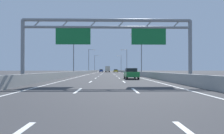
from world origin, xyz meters
The scene contains 52 objects.
ground_plane centered at (0.00, 100.00, 0.00)m, with size 260.00×260.00×0.00m, color #38383A.
lane_dash_left_1 centered at (-1.80, 12.50, 0.01)m, with size 0.16×3.00×0.01m, color white.
lane_dash_left_2 centered at (-1.80, 21.50, 0.01)m, with size 0.16×3.00×0.01m, color white.
lane_dash_left_3 centered at (-1.80, 30.50, 0.01)m, with size 0.16×3.00×0.01m, color white.
lane_dash_left_4 centered at (-1.80, 39.50, 0.01)m, with size 0.16×3.00×0.01m, color white.
lane_dash_left_5 centered at (-1.80, 48.50, 0.01)m, with size 0.16×3.00×0.01m, color white.
lane_dash_left_6 centered at (-1.80, 57.50, 0.01)m, with size 0.16×3.00×0.01m, color white.
lane_dash_left_7 centered at (-1.80, 66.50, 0.01)m, with size 0.16×3.00×0.01m, color white.
lane_dash_left_8 centered at (-1.80, 75.50, 0.01)m, with size 0.16×3.00×0.01m, color white.
lane_dash_left_9 centered at (-1.80, 84.50, 0.01)m, with size 0.16×3.00×0.01m, color white.
lane_dash_left_10 centered at (-1.80, 93.50, 0.01)m, with size 0.16×3.00×0.01m, color white.
lane_dash_left_11 centered at (-1.80, 102.50, 0.01)m, with size 0.16×3.00×0.01m, color white.
lane_dash_left_12 centered at (-1.80, 111.50, 0.01)m, with size 0.16×3.00×0.01m, color white.
lane_dash_left_13 centered at (-1.80, 120.50, 0.01)m, with size 0.16×3.00×0.01m, color white.
lane_dash_left_14 centered at (-1.80, 129.50, 0.01)m, with size 0.16×3.00×0.01m, color white.
lane_dash_left_15 centered at (-1.80, 138.50, 0.01)m, with size 0.16×3.00×0.01m, color white.
lane_dash_left_16 centered at (-1.80, 147.50, 0.01)m, with size 0.16×3.00×0.01m, color white.
lane_dash_left_17 centered at (-1.80, 156.50, 0.01)m, with size 0.16×3.00×0.01m, color white.
lane_dash_right_1 centered at (1.80, 12.50, 0.01)m, with size 0.16×3.00×0.01m, color white.
lane_dash_right_2 centered at (1.80, 21.50, 0.01)m, with size 0.16×3.00×0.01m, color white.
lane_dash_right_3 centered at (1.80, 30.50, 0.01)m, with size 0.16×3.00×0.01m, color white.
lane_dash_right_4 centered at (1.80, 39.50, 0.01)m, with size 0.16×3.00×0.01m, color white.
lane_dash_right_5 centered at (1.80, 48.50, 0.01)m, with size 0.16×3.00×0.01m, color white.
lane_dash_right_6 centered at (1.80, 57.50, 0.01)m, with size 0.16×3.00×0.01m, color white.
lane_dash_right_7 centered at (1.80, 66.50, 0.01)m, with size 0.16×3.00×0.01m, color white.
lane_dash_right_8 centered at (1.80, 75.50, 0.01)m, with size 0.16×3.00×0.01m, color white.
lane_dash_right_9 centered at (1.80, 84.50, 0.01)m, with size 0.16×3.00×0.01m, color white.
lane_dash_right_10 centered at (1.80, 93.50, 0.01)m, with size 0.16×3.00×0.01m, color white.
lane_dash_right_11 centered at (1.80, 102.50, 0.01)m, with size 0.16×3.00×0.01m, color white.
lane_dash_right_12 centered at (1.80, 111.50, 0.01)m, with size 0.16×3.00×0.01m, color white.
lane_dash_right_13 centered at (1.80, 120.50, 0.01)m, with size 0.16×3.00×0.01m, color white.
lane_dash_right_14 centered at (1.80, 129.50, 0.01)m, with size 0.16×3.00×0.01m, color white.
lane_dash_right_15 centered at (1.80, 138.50, 0.01)m, with size 0.16×3.00×0.01m, color white.
lane_dash_right_16 centered at (1.80, 147.50, 0.01)m, with size 0.16×3.00×0.01m, color white.
lane_dash_right_17 centered at (1.80, 156.50, 0.01)m, with size 0.16×3.00×0.01m, color white.
edge_line_left centered at (-5.25, 88.00, 0.01)m, with size 0.16×176.00×0.01m, color white.
edge_line_right centered at (5.25, 88.00, 0.01)m, with size 0.16×176.00×0.01m, color white.
barrier_left centered at (-6.90, 110.00, 0.47)m, with size 0.45×220.00×0.95m.
barrier_right centered at (6.90, 110.00, 0.47)m, with size 0.45×220.00×0.95m.
sign_gantry centered at (0.09, 19.50, 4.83)m, with size 16.85×0.36×6.36m.
streetlamp_left_mid centered at (-7.47, 45.03, 5.40)m, with size 2.58×0.28×9.50m.
streetlamp_right_mid centered at (7.47, 45.03, 5.40)m, with size 2.58×0.28×9.50m.
streetlamp_left_far centered at (-7.47, 80.26, 5.40)m, with size 2.58×0.28×9.50m.
streetlamp_right_far centered at (7.47, 80.26, 5.40)m, with size 2.58×0.28×9.50m.
streetlamp_left_distant centered at (-7.47, 115.49, 5.40)m, with size 2.58×0.28×9.50m.
streetlamp_right_distant centered at (7.47, 115.49, 5.40)m, with size 2.58×0.28×9.50m.
black_car centered at (-3.85, 120.70, 0.74)m, with size 1.80×4.70×1.43m.
yellow_car centered at (3.64, 92.71, 0.74)m, with size 1.90×4.11×1.42m.
green_car centered at (3.37, 28.19, 0.78)m, with size 1.74×4.65×1.52m.
blue_car centered at (-3.44, 102.14, 0.75)m, with size 1.80×4.54×1.43m.
orange_car centered at (-0.10, 113.23, 0.77)m, with size 1.86×4.61×1.47m.
box_truck centered at (-0.12, 101.43, 1.63)m, with size 2.40×8.10×2.99m.
Camera 1 is at (0.09, -0.05, 1.34)m, focal length 31.94 mm.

